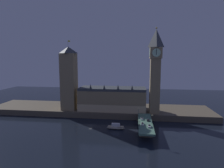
% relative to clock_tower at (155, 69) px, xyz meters
% --- Properties ---
extents(ground_plane, '(400.00, 400.00, 0.00)m').
position_rel_clock_tower_xyz_m(ground_plane, '(-53.55, -25.85, -45.91)').
color(ground_plane, black).
extents(embankment, '(220.00, 42.00, 5.51)m').
position_rel_clock_tower_xyz_m(embankment, '(-53.55, 13.15, -43.15)').
color(embankment, brown).
rests_on(embankment, ground_plane).
extents(parliament_hall, '(63.40, 23.81, 25.87)m').
position_rel_clock_tower_xyz_m(parliament_hall, '(-39.29, 6.39, -29.64)').
color(parliament_hall, '#8E7A56').
rests_on(parliament_hall, embankment).
extents(clock_tower, '(10.77, 10.88, 76.33)m').
position_rel_clock_tower_xyz_m(clock_tower, '(0.00, 0.00, 0.00)').
color(clock_tower, '#8E7A56').
rests_on(clock_tower, embankment).
extents(victoria_tower, '(13.76, 13.76, 66.41)m').
position_rel_clock_tower_xyz_m(victoria_tower, '(-80.98, 2.39, -10.08)').
color(victoria_tower, '#8E7A56').
rests_on(victoria_tower, embankment).
extents(bridge, '(10.59, 46.00, 6.59)m').
position_rel_clock_tower_xyz_m(bridge, '(-9.39, -30.85, -41.32)').
color(bridge, '#4C7560').
rests_on(bridge, ground_plane).
extents(car_northbound_lead, '(1.99, 3.91, 1.46)m').
position_rel_clock_tower_xyz_m(car_northbound_lead, '(-11.72, -24.51, -38.63)').
color(car_northbound_lead, silver).
rests_on(car_northbound_lead, bridge).
extents(car_northbound_trail, '(1.89, 4.76, 1.56)m').
position_rel_clock_tower_xyz_m(car_northbound_trail, '(-11.72, -36.64, -38.58)').
color(car_northbound_trail, silver).
rests_on(car_northbound_trail, bridge).
extents(car_southbound_lead, '(1.97, 4.51, 1.52)m').
position_rel_clock_tower_xyz_m(car_southbound_lead, '(-7.06, -40.83, -38.60)').
color(car_southbound_lead, silver).
rests_on(car_southbound_lead, bridge).
extents(car_southbound_trail, '(2.08, 4.03, 1.33)m').
position_rel_clock_tower_xyz_m(car_southbound_trail, '(-7.06, -27.33, -38.69)').
color(car_southbound_trail, black).
rests_on(car_southbound_trail, bridge).
extents(pedestrian_near_rail, '(0.38, 0.38, 1.66)m').
position_rel_clock_tower_xyz_m(pedestrian_near_rail, '(-14.05, -39.38, -38.44)').
color(pedestrian_near_rail, black).
rests_on(pedestrian_near_rail, bridge).
extents(pedestrian_mid_walk, '(0.38, 0.38, 1.59)m').
position_rel_clock_tower_xyz_m(pedestrian_mid_walk, '(-4.72, -34.05, -38.48)').
color(pedestrian_mid_walk, black).
rests_on(pedestrian_mid_walk, bridge).
extents(street_lamp_near, '(1.34, 0.60, 5.91)m').
position_rel_clock_tower_xyz_m(street_lamp_near, '(-14.45, -45.57, -35.62)').
color(street_lamp_near, '#2D3333').
rests_on(street_lamp_near, bridge).
extents(street_lamp_mid, '(1.34, 0.60, 6.14)m').
position_rel_clock_tower_xyz_m(street_lamp_mid, '(-4.32, -30.85, -35.47)').
color(street_lamp_mid, '#2D3333').
rests_on(street_lamp_mid, bridge).
extents(street_lamp_far, '(1.34, 0.60, 7.33)m').
position_rel_clock_tower_xyz_m(street_lamp_far, '(-14.45, -16.13, -34.74)').
color(street_lamp_far, '#2D3333').
rests_on(street_lamp_far, bridge).
extents(boat_upstream, '(14.10, 4.25, 4.67)m').
position_rel_clock_tower_xyz_m(boat_upstream, '(-32.02, -30.93, -44.20)').
color(boat_upstream, '#B2A893').
rests_on(boat_upstream, ground_plane).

